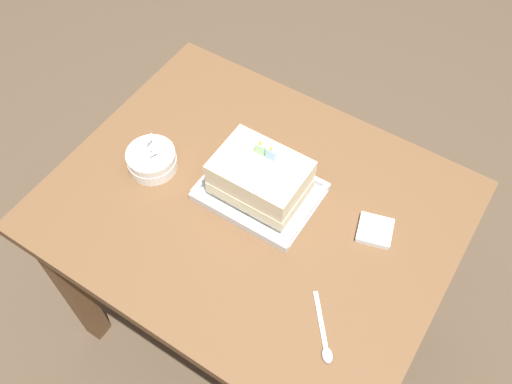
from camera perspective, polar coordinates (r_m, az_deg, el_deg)
name	(u,v)px	position (r m, az deg, el deg)	size (l,w,h in m)	color
ground_plane	(254,316)	(2.02, -0.22, -12.59)	(8.00, 8.00, 0.00)	#4C3D2D
dining_table	(253,227)	(1.47, -0.30, -3.65)	(0.98, 0.79, 0.73)	brown
foil_tray	(259,192)	(1.39, 0.32, -0.03)	(0.28, 0.22, 0.02)	silver
birthday_cake	(259,176)	(1.33, 0.33, 1.62)	(0.22, 0.16, 0.15)	beige
bowl_stack	(152,160)	(1.45, -10.65, 3.26)	(0.13, 0.13, 0.10)	white
serving_spoon_near_tray	(325,343)	(1.22, 7.11, -15.18)	(0.11, 0.14, 0.01)	silver
napkin_pile	(375,231)	(1.36, 12.11, -3.89)	(0.10, 0.10, 0.02)	white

